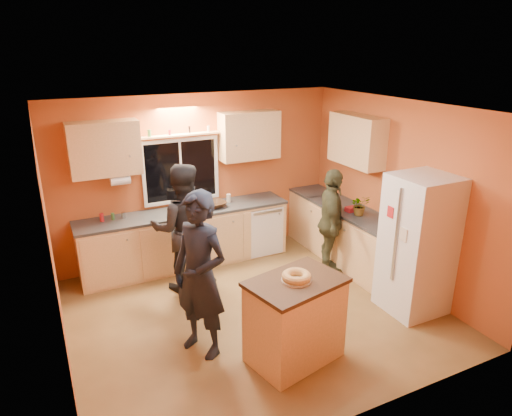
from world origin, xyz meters
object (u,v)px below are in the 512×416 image
refrigerator (418,245)px  person_center (183,228)px  person_left (200,276)px  island (295,319)px  person_right (331,222)px

refrigerator → person_center: (-2.49, 1.82, 0.01)m
person_left → person_center: (0.27, 1.46, -0.03)m
refrigerator → island: size_ratio=1.61×
person_center → island: bearing=121.1°
person_left → person_center: size_ratio=1.04×
person_left → person_right: bearing=82.3°
person_center → refrigerator: bearing=158.8°
person_right → island: bearing=165.2°
island → person_left: bearing=133.5°
person_center → person_right: bearing=-178.5°
island → person_left: 1.12m
person_center → person_right: size_ratio=1.13×
island → person_center: size_ratio=0.62×
refrigerator → person_right: 1.38m
person_right → person_left: bearing=141.9°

